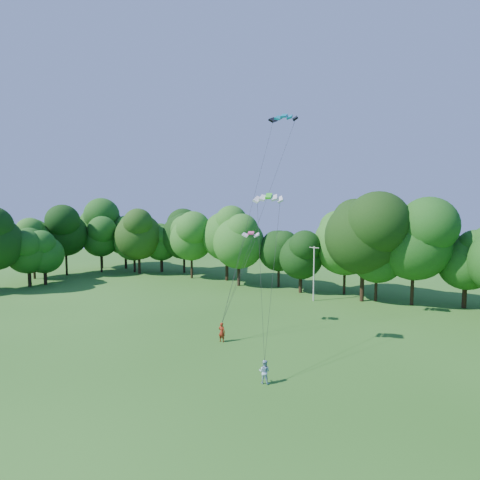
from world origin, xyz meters
The scene contains 10 objects.
ground centered at (0.00, 0.00, 0.00)m, with size 160.00×160.00×0.00m, color #235617.
utility_pole centered at (0.96, 29.82, 3.73)m, with size 1.42×0.39×7.20m.
kite_flyer_left centered at (-1.10, 11.11, 0.89)m, with size 0.65×0.43×1.79m, color maroon.
kite_flyer_right centered at (5.90, 5.85, 0.83)m, with size 0.81×0.63×1.66m, color #95B7CE.
kite_teal centered at (1.93, 17.69, 21.07)m, with size 2.92×1.79×0.63m.
kite_green centered at (3.61, 10.99, 13.10)m, with size 2.56×1.74×0.53m.
kite_pink centered at (-0.85, 16.10, 9.65)m, with size 1.92×1.41×0.30m.
tree_back_west centered at (-33.87, 33.10, 8.51)m, with size 9.37×9.37×13.63m.
tree_back_center centered at (6.45, 32.90, 9.81)m, with size 10.80×10.80×15.70m.
tree_flank_west centered at (-39.26, 18.19, 5.86)m, with size 6.45×6.45×9.38m.
Camera 1 is at (17.16, -16.54, 12.11)m, focal length 28.00 mm.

